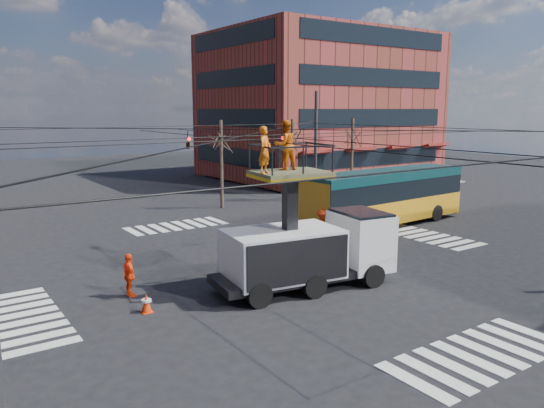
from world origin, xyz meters
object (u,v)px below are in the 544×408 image
Objects in this scene: traffic_cone at (146,303)px; worker_ground at (129,275)px; flagger at (322,225)px; city_bus at (385,196)px; utility_truck at (308,234)px.

worker_ground reaches higher than traffic_cone.
worker_ground is at bearing -112.48° from flagger.
utility_truck is at bearing -152.53° from city_bus.
utility_truck is at bearing -78.54° from flagger.
flagger is at bearing -172.29° from city_bus.
worker_ground is 11.22m from flagger.
utility_truck is at bearing -114.52° from worker_ground.
city_bus is 17.49m from traffic_cone.
worker_ground is at bearing 87.59° from traffic_cone.
utility_truck is 6.42m from traffic_cone.
worker_ground is (0.07, 1.79, 0.48)m from traffic_cone.
worker_ground is at bearing -171.26° from city_bus.
utility_truck reaches higher than flagger.
utility_truck is 6.75m from worker_ground.
flagger is (-5.61, -1.04, -0.87)m from city_bus.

